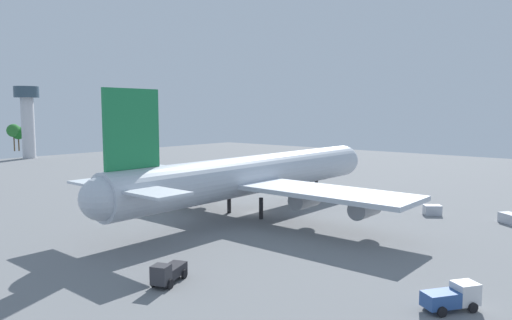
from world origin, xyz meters
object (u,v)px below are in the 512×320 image
(cargo_airplane, at_px, (255,175))
(catering_truck, at_px, (228,171))
(baggage_tug, at_px, (168,273))
(control_tower, at_px, (27,114))
(maintenance_van, at_px, (453,297))
(cargo_container_fore, at_px, (510,218))
(fuel_truck, at_px, (249,184))
(safety_cone_nose, at_px, (341,189))
(cargo_container_aft, at_px, (432,210))

(cargo_airplane, height_order, catering_truck, cargo_airplane)
(baggage_tug, distance_m, control_tower, 153.26)
(maintenance_van, distance_m, cargo_container_fore, 40.33)
(cargo_container_fore, bearing_deg, fuel_truck, 91.33)
(safety_cone_nose, bearing_deg, cargo_container_fore, -105.02)
(cargo_container_fore, xyz_separation_m, cargo_container_aft, (-1.69, 11.84, 0.04))
(catering_truck, distance_m, safety_cone_nose, 38.88)
(cargo_container_fore, bearing_deg, control_tower, 90.70)
(catering_truck, bearing_deg, fuel_truck, -125.08)
(cargo_container_fore, relative_size, cargo_container_aft, 1.13)
(catering_truck, distance_m, fuel_truck, 25.15)
(maintenance_van, relative_size, control_tower, 0.20)
(baggage_tug, xyz_separation_m, control_tower, (50.50, 143.85, 15.69))
(maintenance_van, bearing_deg, cargo_container_fore, 5.35)
(baggage_tug, height_order, control_tower, control_tower)
(maintenance_van, bearing_deg, catering_truck, 55.92)
(baggage_tug, distance_m, cargo_container_fore, 56.63)
(cargo_airplane, xyz_separation_m, catering_truck, (33.74, 38.82, -5.70))
(cargo_container_aft, xyz_separation_m, control_tower, (-0.34, 153.16, 16.01))
(safety_cone_nose, distance_m, control_tower, 130.22)
(maintenance_van, relative_size, safety_cone_nose, 8.60)
(control_tower, bearing_deg, cargo_container_fore, -89.30)
(catering_truck, xyz_separation_m, fuel_truck, (-14.45, -20.58, -0.05))
(cargo_airplane, relative_size, catering_truck, 12.04)
(baggage_tug, distance_m, cargo_container_aft, 51.69)
(cargo_container_aft, bearing_deg, catering_truck, 76.77)
(catering_truck, relative_size, control_tower, 0.20)
(fuel_truck, bearing_deg, control_tower, 90.39)
(fuel_truck, xyz_separation_m, cargo_container_fore, (1.27, -54.51, -0.24))
(fuel_truck, distance_m, safety_cone_nose, 21.24)
(cargo_container_fore, height_order, control_tower, control_tower)
(baggage_tug, relative_size, cargo_container_aft, 1.59)
(catering_truck, bearing_deg, cargo_airplane, -130.99)
(fuel_truck, xyz_separation_m, baggage_tug, (-51.26, -33.36, 0.12))
(cargo_airplane, relative_size, cargo_container_aft, 19.93)
(cargo_airplane, bearing_deg, cargo_container_fore, -60.45)
(catering_truck, xyz_separation_m, baggage_tug, (-65.71, -53.94, 0.08))
(baggage_tug, height_order, cargo_container_fore, baggage_tug)
(cargo_airplane, xyz_separation_m, maintenance_van, (-19.60, -40.02, -5.55))
(maintenance_van, bearing_deg, fuel_truck, 56.28)
(cargo_container_aft, height_order, control_tower, control_tower)
(cargo_airplane, relative_size, safety_cone_nose, 106.81)
(fuel_truck, xyz_separation_m, cargo_container_aft, (-0.42, -42.67, -0.20))
(catering_truck, bearing_deg, maintenance_van, -124.08)
(cargo_container_fore, bearing_deg, cargo_container_aft, 98.14)
(fuel_truck, xyz_separation_m, maintenance_van, (-38.89, -58.27, 0.19))
(safety_cone_nose, bearing_deg, catering_truck, 84.95)
(fuel_truck, relative_size, cargo_container_aft, 1.54)
(fuel_truck, distance_m, maintenance_van, 70.05)
(maintenance_van, xyz_separation_m, cargo_container_aft, (38.46, 15.60, -0.40))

